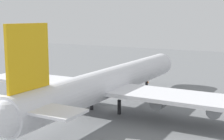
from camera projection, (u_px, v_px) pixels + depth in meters
The scene contains 4 objects.
ground_plane at pixel (112, 108), 67.44m from camera, with size 247.59×247.59×0.00m, color slate.
cargo_airplane at pixel (111, 82), 66.19m from camera, with size 61.90×57.76×17.93m.
baggage_tug at pixel (35, 88), 82.06m from camera, with size 3.23×4.14×1.96m.
safety_cone_nose at pixel (148, 81), 93.17m from camera, with size 0.58×0.58×0.83m, color orange.
Camera 1 is at (-56.99, -31.75, 18.84)m, focal length 52.09 mm.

